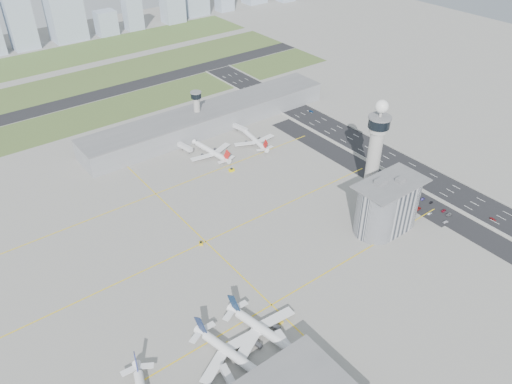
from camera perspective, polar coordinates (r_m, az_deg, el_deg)
ground at (r=286.79m, az=4.27°, el=-5.64°), size 1000.00×1000.00×0.00m
grass_strip_0 at (r=446.54m, az=-17.29°, el=8.61°), size 480.00×50.00×0.08m
grass_strip_1 at (r=512.64m, az=-20.58°, el=11.35°), size 480.00×60.00×0.08m
grass_strip_2 at (r=585.52m, az=-23.31°, el=13.54°), size 480.00×70.00×0.08m
runway at (r=478.81m, az=-19.02°, el=10.06°), size 480.00×22.00×0.10m
highway at (r=360.18m, az=18.24°, el=1.85°), size 28.00×500.00×0.10m
barrier_left at (r=349.76m, az=16.88°, el=1.19°), size 0.60×500.00×1.20m
barrier_right at (r=370.29m, az=19.55°, el=2.62°), size 0.60×500.00×1.20m
landside_road at (r=337.72m, az=17.02°, el=-0.26°), size 18.00×260.00×0.08m
parking_lot at (r=331.11m, az=18.41°, el=-1.33°), size 20.00×44.00×0.10m
taxiway_line_h_0 at (r=251.42m, az=1.79°, el=-12.78°), size 260.00×0.60×0.01m
taxiway_line_h_1 at (r=287.12m, az=-5.78°, el=-5.68°), size 260.00×0.60×0.01m
taxiway_line_h_2 at (r=329.94m, az=-11.39°, el=-0.21°), size 260.00×0.60×0.01m
taxiway_line_v at (r=287.12m, az=-5.78°, el=-5.68°), size 0.60×260.00×0.01m
control_tower at (r=315.84m, az=13.54°, el=5.29°), size 14.00×14.00×64.50m
secondary_tower at (r=395.01m, az=-6.77°, el=9.56°), size 8.60×8.60×31.90m
admin_building at (r=297.39m, az=14.79°, el=-1.46°), size 42.00×24.00×33.50m
terminal_pier at (r=402.78m, az=-5.30°, el=8.45°), size 210.00×32.00×15.80m
airplane_near_b at (r=226.62m, az=-2.79°, el=-17.62°), size 45.43×50.33×12.11m
airplane_near_c at (r=233.75m, az=1.12°, el=-15.26°), size 46.77×52.01×12.63m
airplane_far_a at (r=363.81m, az=-5.23°, el=5.02°), size 39.90×45.42×11.68m
airplane_far_b at (r=378.08m, az=-0.21°, el=6.34°), size 39.14×44.07×11.03m
jet_bridge_near_2 at (r=228.88m, az=4.25°, el=-18.29°), size 5.39×14.31×5.70m
jet_bridge_far_0 at (r=376.19m, az=-8.79°, el=5.29°), size 5.39×14.31×5.70m
jet_bridge_far_1 at (r=398.90m, az=-2.54°, el=7.48°), size 5.39×14.31×5.70m
tug_1 at (r=234.76m, az=-3.08°, el=-17.07°), size 3.98×4.34×2.08m
tug_2 at (r=243.84m, az=2.78°, el=-14.48°), size 2.42×3.20×1.72m
tug_3 at (r=285.29m, az=-6.31°, el=-5.82°), size 3.05×3.44×1.66m
tug_4 at (r=346.48m, az=-2.81°, el=2.56°), size 3.87×2.85×2.12m
tug_5 at (r=383.47m, az=0.14°, el=5.98°), size 3.04×2.37×1.59m
car_lot_0 at (r=319.84m, az=20.85°, el=-3.20°), size 3.76×1.95×1.22m
car_lot_1 at (r=323.57m, az=19.25°, el=-2.34°), size 3.50×1.38×1.13m
car_lot_2 at (r=325.56m, az=18.05°, el=-1.81°), size 4.53×2.39×1.21m
car_lot_3 at (r=327.86m, az=17.37°, el=-1.38°), size 4.17×2.12×1.16m
car_lot_4 at (r=332.29m, az=16.41°, el=-0.64°), size 3.97×1.86×1.31m
car_lot_5 at (r=333.75m, az=15.98°, el=-0.40°), size 3.73×1.44×1.21m
car_lot_6 at (r=326.92m, az=21.20°, el=-2.38°), size 4.65×2.53×1.24m
car_lot_7 at (r=329.13m, az=20.66°, el=-1.99°), size 4.00×1.91×1.12m
car_lot_8 at (r=333.96m, az=19.40°, el=-1.11°), size 3.35×1.77×1.09m
car_lot_9 at (r=335.24m, az=18.53°, el=-0.75°), size 3.81×1.72×1.21m
car_lot_10 at (r=338.17m, az=17.94°, el=-0.29°), size 4.37×2.30×1.17m
car_lot_11 at (r=341.26m, az=16.49°, el=0.36°), size 4.44×2.41×1.22m
car_hw_0 at (r=333.33m, az=25.47°, el=-2.81°), size 1.63×3.78×1.27m
car_hw_1 at (r=377.28m, az=13.68°, el=4.37°), size 1.70×4.08×1.31m
car_hw_2 at (r=431.10m, az=6.32°, el=9.15°), size 2.53×4.37×1.14m
car_hw_4 at (r=465.01m, az=-0.24°, el=11.34°), size 1.48×3.62×1.23m
skyline_bldg_8 at (r=622.61m, az=-25.66°, el=18.24°), size 26.33×21.06×83.39m
skyline_bldg_9 at (r=638.02m, az=-21.04°, el=18.62°), size 36.96×29.57×62.11m
skyline_bldg_10 at (r=647.90m, az=-16.75°, el=18.03°), size 23.01×18.41×27.75m
skyline_bldg_11 at (r=658.99m, az=-13.91°, el=19.23°), size 20.22×16.18×38.97m
skyline_bldg_12 at (r=679.13m, az=-9.55°, el=20.52°), size 26.14×20.92×46.89m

